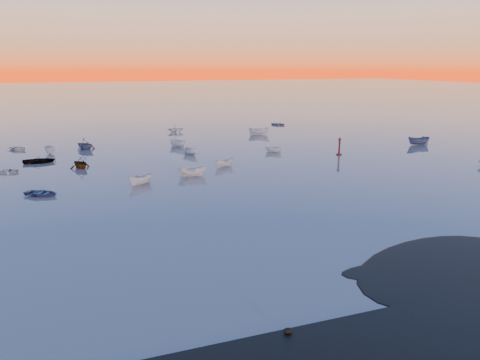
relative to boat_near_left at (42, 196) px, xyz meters
name	(u,v)px	position (x,y,z in m)	size (l,w,h in m)	color
ground	(130,122)	(19.04, 67.88, 0.00)	(600.00, 600.00, 0.00)	#685C56
mud_lobes	(342,299)	(19.04, -33.12, 0.01)	(140.00, 6.00, 0.07)	black
moored_fleet	(167,153)	(19.04, 20.88, 0.00)	(124.00, 58.00, 1.20)	white
boat_near_left	(42,196)	(0.00, 0.00, 0.00)	(3.93, 1.64, 0.98)	#3C4D74
boat_near_center	(225,166)	(24.82, 7.67, 0.00)	(3.54, 1.50, 1.23)	white
channel_marker	(339,148)	(45.55, 9.44, 1.23)	(0.87, 0.87, 3.10)	#430E0F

